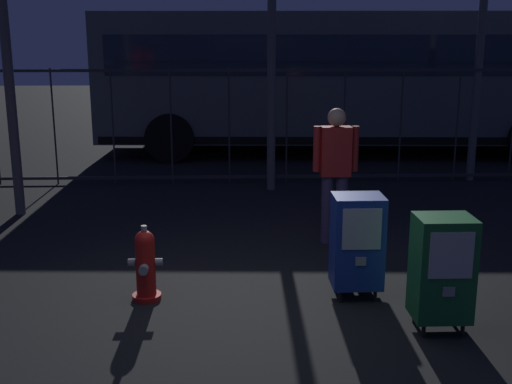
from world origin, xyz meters
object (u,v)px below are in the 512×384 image
object	(u,v)px
newspaper_box_primary	(442,268)
bus_far	(346,66)
newspaper_box_secondary	(357,241)
bus_near	(345,75)
fire_hydrant	(146,265)
pedestrian	(335,168)

from	to	relation	value
newspaper_box_primary	bus_far	distance (m)	13.43
newspaper_box_secondary	bus_near	bearing A→B (deg)	81.26
fire_hydrant	newspaper_box_primary	bearing A→B (deg)	-16.23
newspaper_box_primary	newspaper_box_secondary	distance (m)	0.96
bus_near	bus_far	xyz separation A→B (m)	(0.78, 4.36, 0.00)
fire_hydrant	bus_far	xyz separation A→B (m)	(4.08, 12.53, 1.36)
pedestrian	newspaper_box_primary	bearing A→B (deg)	-77.83
fire_hydrant	newspaper_box_primary	size ratio (longest dim) A/B	0.73
pedestrian	bus_far	size ratio (longest dim) A/B	0.16
fire_hydrant	bus_near	xyz separation A→B (m)	(3.30, 8.17, 1.36)
fire_hydrant	bus_far	bearing A→B (deg)	71.95
bus_far	fire_hydrant	bearing A→B (deg)	-107.87
newspaper_box_primary	bus_near	size ratio (longest dim) A/B	0.10
fire_hydrant	pedestrian	bearing A→B (deg)	39.25
newspaper_box_secondary	pedestrian	xyz separation A→B (m)	(0.05, 1.71, 0.38)
newspaper_box_primary	fire_hydrant	bearing A→B (deg)	163.77
newspaper_box_primary	pedestrian	bearing A→B (deg)	102.17
newspaper_box_primary	pedestrian	size ratio (longest dim) A/B	0.61
newspaper_box_primary	newspaper_box_secondary	world-z (taller)	same
newspaper_box_primary	newspaper_box_secondary	xyz separation A→B (m)	(-0.58, 0.76, 0.00)
newspaper_box_primary	bus_near	xyz separation A→B (m)	(0.67, 8.94, 1.14)
fire_hydrant	pedestrian	distance (m)	2.77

